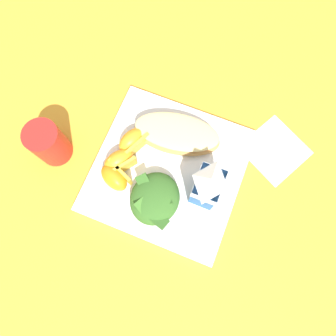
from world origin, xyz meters
TOP-DOWN VIEW (x-y plane):
  - ground at (0.00, 0.00)m, footprint 3.00×3.00m
  - white_plate at (0.00, 0.00)m, footprint 0.28×0.28m
  - cheesy_pizza_bread at (-0.07, -0.01)m, footprint 0.11×0.18m
  - green_salad_pile at (0.07, 0.00)m, footprint 0.10×0.09m
  - milk_carton at (0.02, 0.08)m, footprint 0.06×0.04m
  - orange_wedge_front at (-0.02, -0.08)m, footprint 0.07×0.06m
  - orange_wedge_middle at (0.02, -0.09)m, footprint 0.07×0.06m
  - orange_wedge_rear at (0.06, -0.08)m, footprint 0.06×0.07m
  - paper_napkin at (-0.12, 0.19)m, footprint 0.15×0.15m
  - drinking_red_cup at (0.04, -0.22)m, footprint 0.06×0.06m

SIDE VIEW (x-z plane):
  - ground at x=0.00m, z-range 0.00..0.00m
  - paper_napkin at x=-0.12m, z-range 0.00..0.00m
  - white_plate at x=0.00m, z-range 0.00..0.02m
  - cheesy_pizza_bread at x=-0.07m, z-range 0.02..0.05m
  - orange_wedge_front at x=-0.02m, z-range 0.02..0.06m
  - orange_wedge_middle at x=0.02m, z-range 0.02..0.06m
  - orange_wedge_rear at x=0.06m, z-range 0.02..0.06m
  - green_salad_pile at x=0.07m, z-range 0.02..0.06m
  - drinking_red_cup at x=0.04m, z-range 0.00..0.09m
  - milk_carton at x=0.02m, z-range 0.02..0.13m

